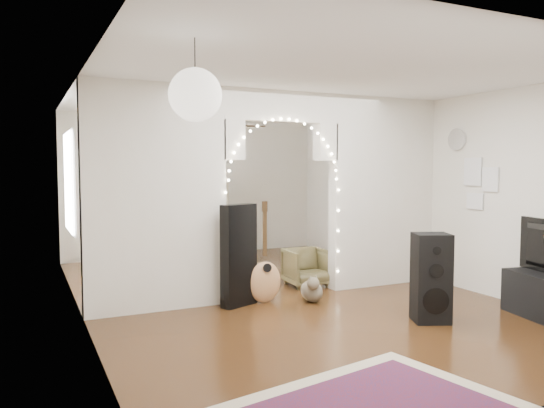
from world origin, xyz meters
name	(u,v)px	position (x,y,z in m)	size (l,w,h in m)	color
floor	(280,295)	(0.00, 0.00, 0.00)	(7.50, 7.50, 0.00)	black
ceiling	(281,91)	(0.00, 0.00, 2.70)	(5.00, 7.50, 0.02)	white
wall_back	(196,186)	(0.00, 3.75, 1.35)	(5.00, 0.02, 2.70)	silver
wall_front	(525,220)	(0.00, -3.75, 1.35)	(5.00, 0.02, 2.70)	silver
wall_left	(80,200)	(-2.50, 0.00, 1.35)	(0.02, 7.50, 2.70)	silver
wall_right	(428,191)	(2.50, 0.00, 1.35)	(0.02, 7.50, 2.70)	silver
divider_wall	(281,189)	(0.00, 0.00, 1.42)	(5.00, 0.20, 2.70)	silver
fairy_lights	(285,180)	(0.00, -0.13, 1.55)	(1.64, 0.04, 1.60)	#FFEABF
window	(69,182)	(-2.47, 1.80, 1.50)	(0.04, 1.20, 1.40)	white
wall_clock	(457,139)	(2.48, -0.60, 2.10)	(0.31, 0.31, 0.03)	white
picture_frames	(478,183)	(2.48, -1.00, 1.50)	(0.02, 0.50, 0.70)	white
paper_lantern	(195,95)	(-1.90, -2.40, 2.25)	(0.40, 0.40, 0.40)	white
ceiling_fan	(227,125)	(0.00, 2.00, 2.40)	(1.10, 1.10, 0.30)	#C58941
guitar_case	(239,255)	(-0.70, -0.25, 0.63)	(0.48, 0.16, 1.26)	black
acoustic_guitar	(265,265)	(-0.34, -0.25, 0.48)	(0.46, 0.25, 1.09)	#B87A49
tabby_cat	(312,290)	(0.20, -0.49, 0.15)	(0.37, 0.56, 0.38)	brown
floor_speaker	(431,278)	(0.97, -1.79, 0.49)	(0.48, 0.45, 0.98)	black
bookcase	(189,220)	(-0.31, 3.19, 0.74)	(1.43, 0.36, 1.47)	#C5B48F
dining_table	(194,238)	(-0.84, 1.16, 0.68)	(1.21, 0.82, 0.76)	brown
flower_vase	(194,226)	(-0.84, 1.16, 0.85)	(0.18, 0.18, 0.19)	white
dining_chair_left	(307,267)	(0.60, 0.35, 0.27)	(0.58, 0.59, 0.54)	#4D4426
dining_chair_right	(238,247)	(0.51, 2.81, 0.24)	(0.52, 0.53, 0.48)	#4D4426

